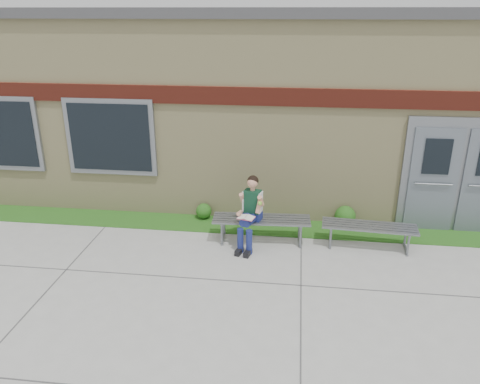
# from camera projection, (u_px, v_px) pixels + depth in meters

# --- Properties ---
(ground) EXTENTS (80.00, 80.00, 0.00)m
(ground) POSITION_uv_depth(u_px,v_px,m) (236.00, 299.00, 7.20)
(ground) COLOR #9E9E99
(ground) RESTS_ON ground
(grass_strip) EXTENTS (16.00, 0.80, 0.02)m
(grass_strip) POSITION_uv_depth(u_px,v_px,m) (252.00, 226.00, 9.60)
(grass_strip) COLOR #215115
(grass_strip) RESTS_ON ground
(school_building) EXTENTS (16.20, 6.22, 4.20)m
(school_building) POSITION_uv_depth(u_px,v_px,m) (266.00, 96.00, 11.97)
(school_building) COLOR beige
(school_building) RESTS_ON ground
(bench_left) EXTENTS (1.86, 0.61, 0.48)m
(bench_left) POSITION_uv_depth(u_px,v_px,m) (261.00, 224.00, 8.88)
(bench_left) COLOR slate
(bench_left) RESTS_ON ground
(bench_right) EXTENTS (1.75, 0.60, 0.45)m
(bench_right) POSITION_uv_depth(u_px,v_px,m) (369.00, 230.00, 8.66)
(bench_right) COLOR slate
(bench_right) RESTS_ON ground
(girl) EXTENTS (0.50, 0.83, 1.35)m
(girl) POSITION_uv_depth(u_px,v_px,m) (250.00, 211.00, 8.59)
(girl) COLOR #161755
(girl) RESTS_ON ground
(shrub_mid) EXTENTS (0.33, 0.33, 0.33)m
(shrub_mid) POSITION_uv_depth(u_px,v_px,m) (204.00, 211.00, 9.89)
(shrub_mid) COLOR #215115
(shrub_mid) RESTS_ON grass_strip
(shrub_east) EXTENTS (0.42, 0.42, 0.42)m
(shrub_east) POSITION_uv_depth(u_px,v_px,m) (345.00, 216.00, 9.54)
(shrub_east) COLOR #215115
(shrub_east) RESTS_ON grass_strip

